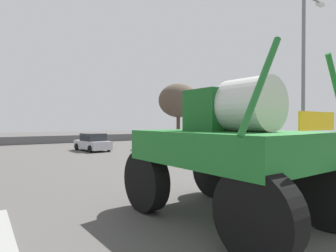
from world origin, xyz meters
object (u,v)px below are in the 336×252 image
Objects in this scene: traffic_signal_near_right at (242,121)px; streetlight_near_right at (305,73)px; bare_tree_right at (178,101)px; oversize_sprayer at (230,150)px; sedan_ahead at (93,143)px.

traffic_signal_near_right is 0.38× the size of streetlight_near_right.
oversize_sprayer is at bearing -121.92° from bare_tree_right.
streetlight_near_right is at bearing -13.44° from traffic_signal_near_right.
bare_tree_right reaches higher than oversize_sprayer.
sedan_ahead is (2.84, 19.09, -1.07)m from oversize_sprayer.
streetlight_near_right reaches higher than oversize_sprayer.
sedan_ahead is at bearing 98.29° from traffic_signal_near_right.
streetlight_near_right reaches higher than sedan_ahead.
oversize_sprayer is 1.60× the size of traffic_signal_near_right.
sedan_ahead is 9.22m from bare_tree_right.
oversize_sprayer is 0.88× the size of bare_tree_right.
streetlight_near_right is (8.73, 3.23, 3.25)m from oversize_sprayer.
bare_tree_right reaches higher than sedan_ahead.
streetlight_near_right is 1.45× the size of bare_tree_right.
bare_tree_right is at bearing -105.97° from sedan_ahead.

